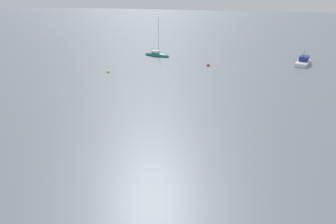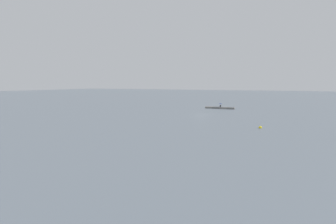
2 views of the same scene
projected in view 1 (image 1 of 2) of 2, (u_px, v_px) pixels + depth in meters
The scene contains 4 objects.
sailboat_teal_mid at pixel (157, 55), 69.02m from camera, with size 2.94×7.01×9.49m.
motorboat_white_near at pixel (304, 62), 61.35m from camera, with size 7.56×3.77×4.07m.
mooring_buoy_mid at pixel (208, 66), 59.53m from camera, with size 0.70×0.70×0.70m.
mooring_buoy_far at pixel (108, 72), 54.60m from camera, with size 0.62×0.62×0.62m.
Camera 1 is at (28.50, 46.75, 14.22)m, focal length 29.67 mm.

